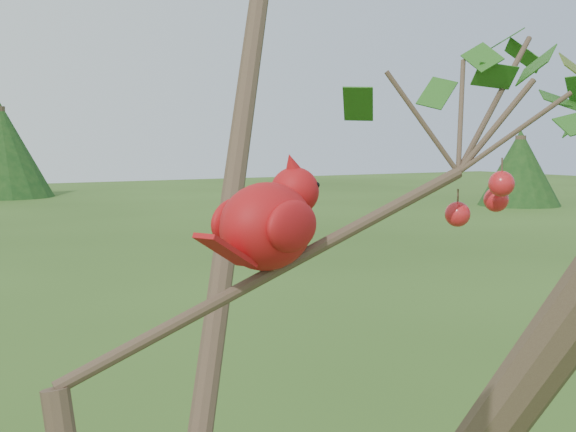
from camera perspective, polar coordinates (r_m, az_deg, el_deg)
name	(u,v)px	position (r m, az deg, el deg)	size (l,w,h in m)	color
crabapple_tree	(149,257)	(0.90, -9.84, -2.86)	(2.35, 2.05, 2.95)	#463125
cardinal	(270,221)	(1.08, -1.27, -0.37)	(0.24, 0.16, 0.17)	#B00F19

